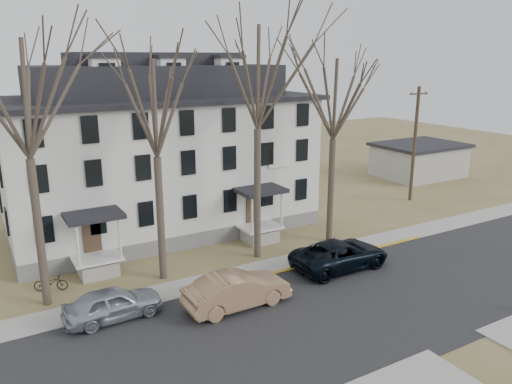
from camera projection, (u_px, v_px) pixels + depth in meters
ground at (351, 336)px, 21.75m from camera, size 120.00×120.00×0.00m
main_road at (323, 316)px, 23.42m from camera, size 120.00×10.00×0.04m
far_sidewalk at (258, 270)px, 28.43m from camera, size 120.00×2.00×0.08m
yellow_curb at (337, 259)px, 30.10m from camera, size 14.00×0.25×0.06m
boarding_house at (160, 153)px, 34.35m from camera, size 20.80×12.36×12.05m
distant_building at (419, 160)px, 50.61m from camera, size 8.50×6.50×3.35m
tree_far_left at (22, 91)px, 21.88m from camera, size 8.40×8.40×13.72m
tree_mid_left at (154, 102)px, 24.99m from camera, size 7.80×7.80×12.74m
tree_center at (257, 70)px, 27.51m from camera, size 9.00×9.00×14.70m
tree_mid_right at (335, 93)px, 30.56m from camera, size 7.80×7.80×12.74m
utility_pole_far at (415, 143)px, 41.12m from camera, size 2.00×0.28×9.50m
car_silver at (113, 304)px, 22.96m from camera, size 4.53×1.95×1.52m
car_tan at (237, 291)px, 24.06m from camera, size 5.31×1.95×1.74m
car_navy at (340, 255)px, 28.51m from camera, size 5.91×2.75×1.64m
bicycle_left at (51, 283)px, 25.80m from camera, size 1.81×1.22×0.90m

